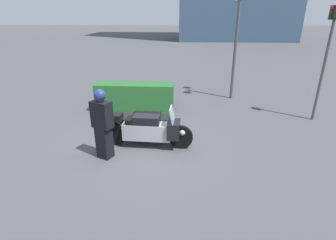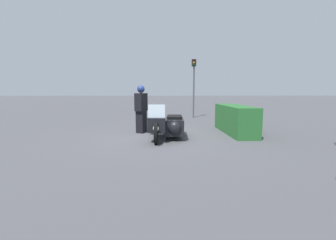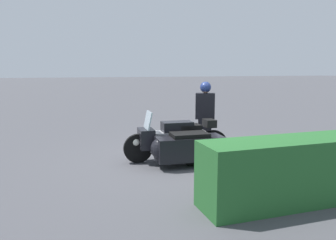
{
  "view_description": "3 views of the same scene",
  "coord_description": "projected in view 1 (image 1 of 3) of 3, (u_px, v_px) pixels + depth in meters",
  "views": [
    {
      "loc": [
        1.16,
        -6.5,
        3.4
      ],
      "look_at": [
        0.78,
        0.42,
        0.58
      ],
      "focal_mm": 28.0,
      "sensor_mm": 36.0,
      "label": 1
    },
    {
      "loc": [
        7.66,
        -0.07,
        1.54
      ],
      "look_at": [
        1.14,
        0.19,
        0.72
      ],
      "focal_mm": 24.0,
      "sensor_mm": 36.0,
      "label": 2
    },
    {
      "loc": [
        2.75,
        6.85,
        2.09
      ],
      "look_at": [
        0.48,
        -0.06,
        0.95
      ],
      "focal_mm": 35.0,
      "sensor_mm": 36.0,
      "label": 3
    }
  ],
  "objects": [
    {
      "name": "officer_rider",
      "position": [
        103.0,
        123.0,
        6.35
      ],
      "size": [
        0.56,
        0.48,
        1.78
      ],
      "rotation": [
        0.0,
        0.0,
        1.12
      ],
      "color": "black",
      "rests_on": "ground"
    },
    {
      "name": "ground_plane",
      "position": [
        139.0,
        144.0,
        7.35
      ],
      "size": [
        160.0,
        160.0,
        0.0
      ],
      "primitive_type": "plane",
      "color": "#4C4C51"
    },
    {
      "name": "hedge_bush_curbside",
      "position": [
        135.0,
        97.0,
        9.74
      ],
      "size": [
        2.86,
        0.78,
        1.03
      ],
      "primitive_type": "cube",
      "color": "#28662D",
      "rests_on": "ground"
    },
    {
      "name": "police_motorcycle",
      "position": [
        150.0,
        127.0,
        7.33
      ],
      "size": [
        2.48,
        1.2,
        1.16
      ],
      "rotation": [
        0.0,
        0.0,
        -0.06
      ],
      "color": "black",
      "rests_on": "ground"
    },
    {
      "name": "twin_lamp_post",
      "position": [
        238.0,
        16.0,
        10.13
      ],
      "size": [
        0.37,
        1.23,
        4.22
      ],
      "color": "#4C4C51",
      "rests_on": "ground"
    },
    {
      "name": "traffic_light_near",
      "position": [
        327.0,
        49.0,
        8.18
      ],
      "size": [
        0.23,
        0.26,
        3.63
      ],
      "rotation": [
        0.0,
        0.0,
        3.18
      ],
      "color": "#4C4C4C",
      "rests_on": "ground"
    }
  ]
}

